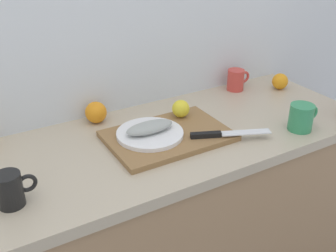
% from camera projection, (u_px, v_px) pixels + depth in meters
% --- Properties ---
extents(back_wall, '(3.20, 0.05, 2.50)m').
position_uv_depth(back_wall, '(74.00, 29.00, 1.48)').
color(back_wall, silver).
rests_on(back_wall, ground_plane).
extents(kitchen_counter, '(2.00, 0.60, 0.90)m').
position_uv_depth(kitchen_counter, '(123.00, 249.00, 1.60)').
color(kitchen_counter, '#9E7A56').
rests_on(kitchen_counter, ground_plane).
extents(cutting_board, '(0.43, 0.30, 0.02)m').
position_uv_depth(cutting_board, '(168.00, 136.00, 1.47)').
color(cutting_board, olive).
rests_on(cutting_board, kitchen_counter).
extents(white_plate, '(0.24, 0.24, 0.01)m').
position_uv_depth(white_plate, '(150.00, 134.00, 1.45)').
color(white_plate, white).
rests_on(white_plate, cutting_board).
extents(fish_fillet, '(0.18, 0.08, 0.04)m').
position_uv_depth(fish_fillet, '(150.00, 127.00, 1.44)').
color(fish_fillet, '#999E99').
rests_on(fish_fillet, white_plate).
extents(chef_knife, '(0.28, 0.14, 0.02)m').
position_uv_depth(chef_knife, '(221.00, 134.00, 1.44)').
color(chef_knife, silver).
rests_on(chef_knife, cutting_board).
extents(lemon_0, '(0.07, 0.07, 0.07)m').
position_uv_depth(lemon_0, '(181.00, 109.00, 1.57)').
color(lemon_0, yellow).
rests_on(lemon_0, cutting_board).
extents(coffee_mug_0, '(0.12, 0.08, 0.10)m').
position_uv_depth(coffee_mug_0, '(236.00, 80.00, 1.86)').
color(coffee_mug_0, '#CC3F38').
rests_on(coffee_mug_0, kitchen_counter).
extents(coffee_mug_1, '(0.13, 0.09, 0.10)m').
position_uv_depth(coffee_mug_1, '(301.00, 117.00, 1.51)').
color(coffee_mug_1, '#338C59').
rests_on(coffee_mug_1, kitchen_counter).
extents(coffee_mug_2, '(0.11, 0.07, 0.10)m').
position_uv_depth(coffee_mug_2, '(10.00, 190.00, 1.11)').
color(coffee_mug_2, black).
rests_on(coffee_mug_2, kitchen_counter).
extents(orange_0, '(0.08, 0.08, 0.08)m').
position_uv_depth(orange_0, '(96.00, 112.00, 1.57)').
color(orange_0, orange).
rests_on(orange_0, kitchen_counter).
extents(orange_2, '(0.07, 0.07, 0.07)m').
position_uv_depth(orange_2, '(280.00, 81.00, 1.88)').
color(orange_2, orange).
rests_on(orange_2, kitchen_counter).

